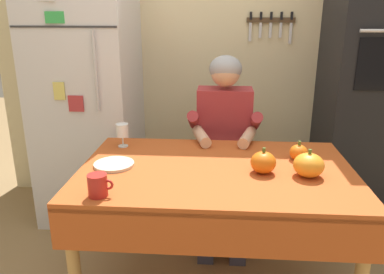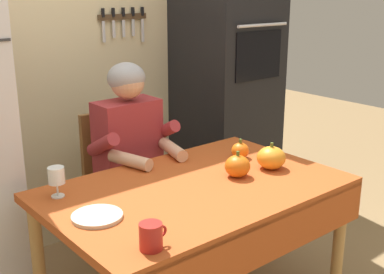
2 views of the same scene
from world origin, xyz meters
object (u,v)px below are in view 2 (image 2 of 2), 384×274
pumpkin_large (240,150)px  dining_table (198,203)px  serving_tray (97,216)px  coffee_mug (151,236)px  wine_glass (56,177)px  pumpkin_small (238,166)px  wall_oven (227,72)px  seated_person (135,153)px  chair_behind_person (119,181)px  pumpkin_medium (271,158)px

pumpkin_large → dining_table: bearing=-159.3°
serving_tray → coffee_mug: bearing=-85.7°
dining_table → coffee_mug: size_ratio=12.43×
wine_glass → pumpkin_small: bearing=-23.0°
wall_oven → pumpkin_small: size_ratio=16.02×
wall_oven → pumpkin_large: bearing=-128.8°
seated_person → serving_tray: 0.83m
chair_behind_person → pumpkin_large: 0.79m
chair_behind_person → pumpkin_small: size_ratio=7.09×
wall_oven → chair_behind_person: size_ratio=2.26×
dining_table → coffee_mug: 0.62m
serving_tray → pumpkin_large: bearing=9.2°
chair_behind_person → pumpkin_large: bearing=-57.6°
coffee_mug → pumpkin_small: size_ratio=0.86×
dining_table → chair_behind_person: bearing=86.9°
coffee_mug → wine_glass: bearing=94.7°
chair_behind_person → pumpkin_large: chair_behind_person is taller
pumpkin_medium → pumpkin_small: pumpkin_medium is taller
wall_oven → serving_tray: bearing=-150.0°
pumpkin_medium → seated_person: bearing=121.6°
wall_oven → chair_behind_person: (-1.01, -0.13, -0.54)m
pumpkin_medium → serving_tray: 0.98m
chair_behind_person → seated_person: bearing=-90.0°
wall_oven → pumpkin_large: size_ratio=19.52×
wall_oven → pumpkin_medium: 1.17m
wall_oven → pumpkin_small: wall_oven is taller
seated_person → wine_glass: seated_person is taller
dining_table → seated_person: bearing=85.9°
wall_oven → coffee_mug: 2.02m
serving_tray → chair_behind_person: bearing=53.7°
dining_table → coffee_mug: coffee_mug is taller
chair_behind_person → wine_glass: size_ratio=6.67×
chair_behind_person → serving_tray: bearing=-126.3°
seated_person → wine_glass: 0.68m
dining_table → chair_behind_person: size_ratio=1.51×
wall_oven → coffee_mug: wall_oven is taller
dining_table → coffee_mug: (-0.51, -0.34, 0.13)m
pumpkin_medium → serving_tray: (-0.98, 0.06, -0.05)m
dining_table → wine_glass: size_ratio=10.04×
wall_oven → chair_behind_person: wall_oven is taller
coffee_mug → pumpkin_medium: (0.95, 0.28, 0.01)m
wall_oven → pumpkin_small: bearing=-130.8°
seated_person → chair_behind_person: bearing=90.0°
dining_table → pumpkin_small: (0.23, -0.02, 0.14)m
seated_person → pumpkin_medium: bearing=-58.4°
dining_table → serving_tray: 0.54m
pumpkin_large → pumpkin_small: bearing=-137.7°
wine_glass → pumpkin_small: (0.79, -0.34, -0.04)m
wall_oven → pumpkin_small: 1.28m
chair_behind_person → pumpkin_small: bearing=-77.0°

